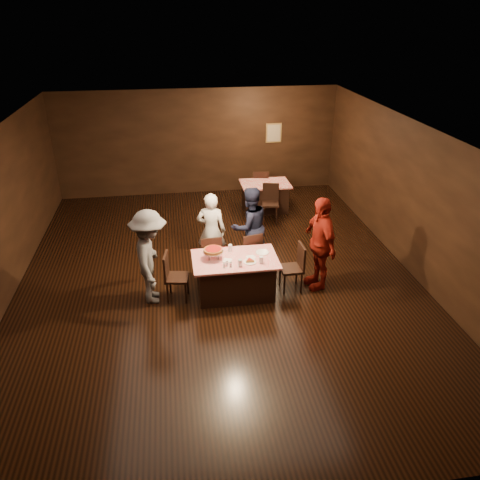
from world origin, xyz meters
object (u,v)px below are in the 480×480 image
object	(u,v)px
back_table	(265,197)
glass_back	(230,248)
diner_red_shirt	(320,243)
glass_front_right	(261,260)
main_table	(235,276)
chair_end_right	(291,268)
chair_far_left	(210,255)
chair_end_left	(177,277)
chair_back_near	(270,203)
diner_grey_knit	(150,257)
glass_front_left	(240,263)
chair_back_far	(261,186)
plate_empty	(262,252)
pizza_stand	(213,250)
diner_navy_hoodie	(250,227)
chair_far_right	(249,252)
diner_white_jacket	(211,231)

from	to	relation	value
back_table	glass_back	xyz separation A→B (m)	(-1.44, -3.69, 0.46)
diner_red_shirt	glass_front_right	size ratio (longest dim) A/B	13.42
main_table	chair_end_right	world-z (taller)	chair_end_right
main_table	chair_end_right	size ratio (longest dim) A/B	1.68
glass_front_right	glass_back	xyz separation A→B (m)	(-0.50, 0.55, 0.00)
glass_back	main_table	bearing A→B (deg)	-80.54
chair_far_left	chair_end_left	xyz separation A→B (m)	(-0.70, -0.75, 0.00)
chair_back_near	main_table	bearing A→B (deg)	-100.91
chair_back_near	back_table	bearing A→B (deg)	101.98
diner_grey_knit	glass_front_left	size ratio (longest dim) A/B	13.02
chair_back_far	back_table	bearing A→B (deg)	101.08
back_table	plate_empty	world-z (taller)	plate_empty
chair_back_far	pizza_stand	bearing A→B (deg)	79.57
glass_front_left	glass_front_right	distance (m)	0.40
chair_back_near	pizza_stand	bearing A→B (deg)	-106.93
back_table	diner_red_shirt	world-z (taller)	diner_red_shirt
glass_front_left	chair_back_far	bearing A→B (deg)	74.69
pizza_stand	glass_back	world-z (taller)	pizza_stand
chair_back_far	glass_front_right	bearing A→B (deg)	90.11
diner_grey_knit	chair_back_near	bearing A→B (deg)	-41.57
diner_navy_hoodie	diner_red_shirt	xyz separation A→B (m)	(1.18, -1.08, 0.07)
chair_far_right	diner_white_jacket	world-z (taller)	diner_white_jacket
chair_far_left	chair_far_right	world-z (taller)	same
diner_white_jacket	pizza_stand	world-z (taller)	diner_white_jacket
diner_white_jacket	glass_front_left	bearing A→B (deg)	119.45
main_table	diner_navy_hoodie	size ratio (longest dim) A/B	0.92
pizza_stand	glass_front_left	size ratio (longest dim) A/B	2.71
chair_end_right	diner_white_jacket	size ratio (longest dim) A/B	0.57
main_table	chair_end_left	bearing A→B (deg)	180.00
main_table	diner_navy_hoodie	bearing A→B (deg)	67.49
diner_grey_knit	diner_red_shirt	xyz separation A→B (m)	(3.21, 0.02, 0.03)
chair_end_right	diner_navy_hoodie	distance (m)	1.36
chair_end_right	back_table	bearing A→B (deg)	174.30
diner_red_shirt	plate_empty	world-z (taller)	diner_red_shirt
chair_end_right	chair_back_near	distance (m)	3.30
chair_back_near	diner_navy_hoodie	world-z (taller)	diner_navy_hoodie
plate_empty	glass_front_right	distance (m)	0.42
glass_front_right	glass_back	size ratio (longest dim) A/B	1.00
chair_end_right	diner_grey_knit	size ratio (longest dim) A/B	0.52
main_table	diner_grey_knit	bearing A→B (deg)	178.78
chair_back_near	glass_front_left	bearing A→B (deg)	-98.47
chair_end_right	chair_back_near	size ratio (longest dim) A/B	1.00
diner_navy_hoodie	pizza_stand	world-z (taller)	diner_navy_hoodie
chair_back_near	glass_back	distance (m)	3.33
chair_far_right	chair_end_left	distance (m)	1.68
chair_far_right	glass_front_left	size ratio (longest dim) A/B	6.79
diner_grey_knit	glass_front_right	bearing A→B (deg)	-97.44
chair_end_right	glass_back	world-z (taller)	chair_end_right
pizza_stand	chair_end_right	bearing A→B (deg)	-1.91
chair_back_near	diner_red_shirt	xyz separation A→B (m)	(0.26, -3.23, 0.46)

